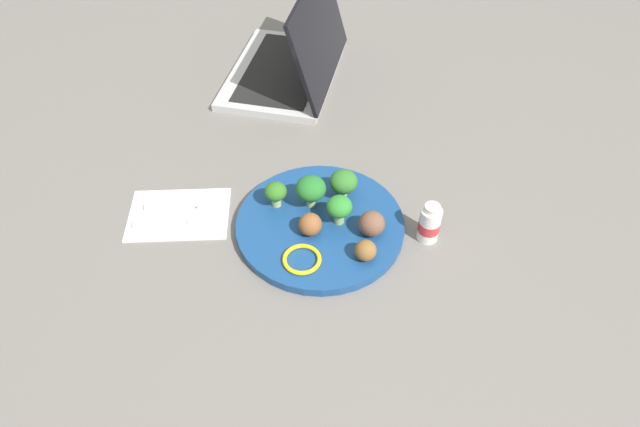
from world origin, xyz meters
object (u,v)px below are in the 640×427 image
(broccoli_floret_mid_left, at_px, (311,189))
(laptop, at_px, (294,62))
(plate, at_px, (320,225))
(yogurt_bottle, at_px, (429,224))
(knife, at_px, (181,219))
(broccoli_floret_far_rim, at_px, (344,182))
(pepper_ring_mid_left, at_px, (302,259))
(fork, at_px, (184,204))
(meatball_back_right, at_px, (366,250))
(meatball_mid_left, at_px, (310,224))
(broccoli_floret_front_left, at_px, (339,209))
(broccoli_floret_front_right, at_px, (276,192))
(meatball_near_rim, at_px, (372,224))
(napkin, at_px, (179,214))

(broccoli_floret_mid_left, relative_size, laptop, 0.16)
(plate, relative_size, yogurt_bottle, 3.80)
(plate, bearing_deg, knife, 175.31)
(broccoli_floret_far_rim, bearing_deg, yogurt_bottle, -32.24)
(knife, bearing_deg, pepper_ring_mid_left, -26.42)
(fork, bearing_deg, meatball_back_right, -23.64)
(meatball_mid_left, xyz_separation_m, pepper_ring_mid_left, (-0.01, -0.06, -0.02))
(broccoli_floret_mid_left, bearing_deg, broccoli_floret_front_left, -43.91)
(broccoli_floret_front_right, bearing_deg, plate, -29.66)
(meatball_near_rim, bearing_deg, laptop, 105.20)
(broccoli_floret_front_right, distance_m, yogurt_bottle, 0.26)
(broccoli_floret_front_left, distance_m, fork, 0.27)
(pepper_ring_mid_left, bearing_deg, broccoli_floret_mid_left, 82.75)
(broccoli_floret_front_right, height_order, meatball_mid_left, broccoli_floret_front_right)
(broccoli_floret_far_rim, distance_m, laptop, 0.40)
(meatball_mid_left, distance_m, pepper_ring_mid_left, 0.06)
(broccoli_floret_front_right, distance_m, meatball_back_right, 0.19)
(broccoli_floret_front_right, relative_size, pepper_ring_mid_left, 0.75)
(meatball_back_right, height_order, knife, meatball_back_right)
(broccoli_floret_front_right, relative_size, laptop, 0.13)
(broccoli_floret_front_left, bearing_deg, meatball_back_right, -62.86)
(plate, height_order, fork, plate)
(meatball_back_right, height_order, laptop, laptop)
(broccoli_floret_far_rim, height_order, laptop, laptop)
(meatball_back_right, relative_size, pepper_ring_mid_left, 0.56)
(broccoli_floret_far_rim, xyz_separation_m, meatball_mid_left, (-0.06, -0.08, -0.01))
(laptop, bearing_deg, yogurt_bottle, -64.90)
(broccoli_floret_front_left, height_order, fork, broccoli_floret_front_left)
(broccoli_floret_front_left, bearing_deg, plate, 172.00)
(napkin, distance_m, yogurt_bottle, 0.42)
(broccoli_floret_front_right, bearing_deg, fork, 175.29)
(meatball_back_right, xyz_separation_m, pepper_ring_mid_left, (-0.10, -0.00, -0.01))
(meatball_back_right, distance_m, meatball_mid_left, 0.10)
(pepper_ring_mid_left, xyz_separation_m, napkin, (-0.21, 0.12, -0.02))
(pepper_ring_mid_left, relative_size, yogurt_bottle, 0.83)
(broccoli_floret_mid_left, height_order, knife, broccoli_floret_mid_left)
(pepper_ring_mid_left, height_order, fork, pepper_ring_mid_left)
(broccoli_floret_mid_left, height_order, broccoli_floret_far_rim, broccoli_floret_mid_left)
(knife, bearing_deg, laptop, 66.91)
(broccoli_floret_front_right, relative_size, knife, 0.32)
(meatball_back_right, bearing_deg, broccoli_floret_far_rim, 101.29)
(knife, relative_size, yogurt_bottle, 1.98)
(napkin, height_order, fork, fork)
(plate, relative_size, fork, 2.32)
(broccoli_floret_front_left, xyz_separation_m, napkin, (-0.27, 0.04, -0.05))
(meatball_back_right, relative_size, fork, 0.28)
(plate, bearing_deg, meatball_near_rim, -17.34)
(broccoli_floret_front_right, bearing_deg, broccoli_floret_front_left, -23.79)
(napkin, bearing_deg, yogurt_bottle, -8.21)
(broccoli_floret_front_left, relative_size, meatball_near_rim, 1.22)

